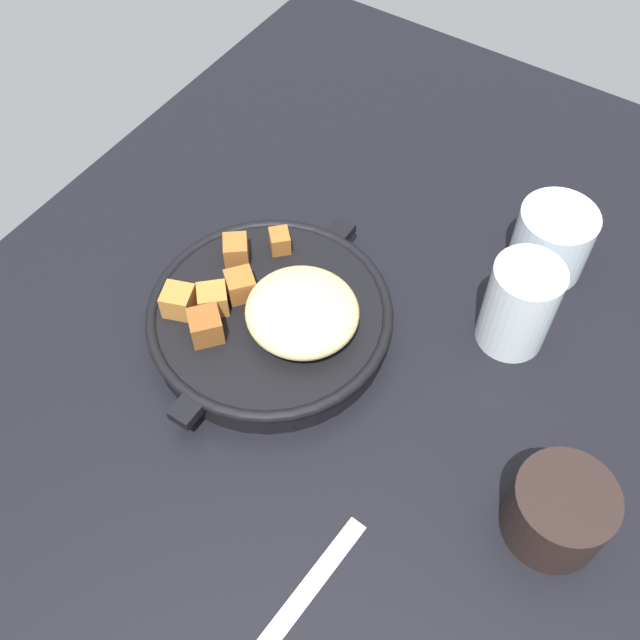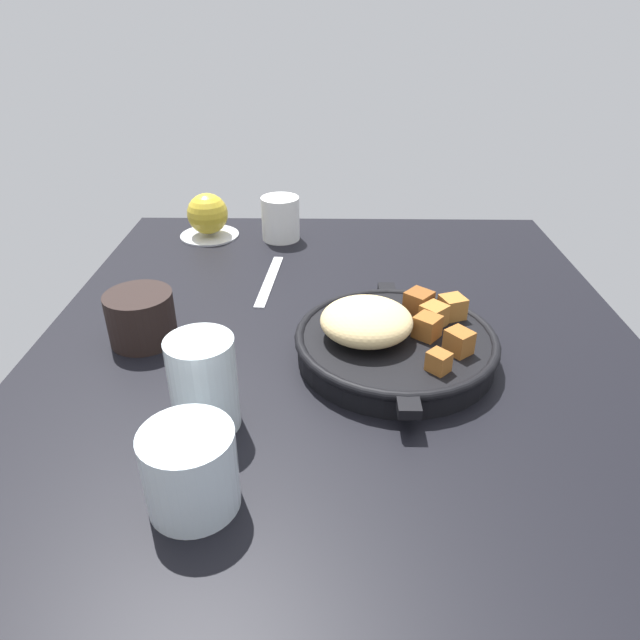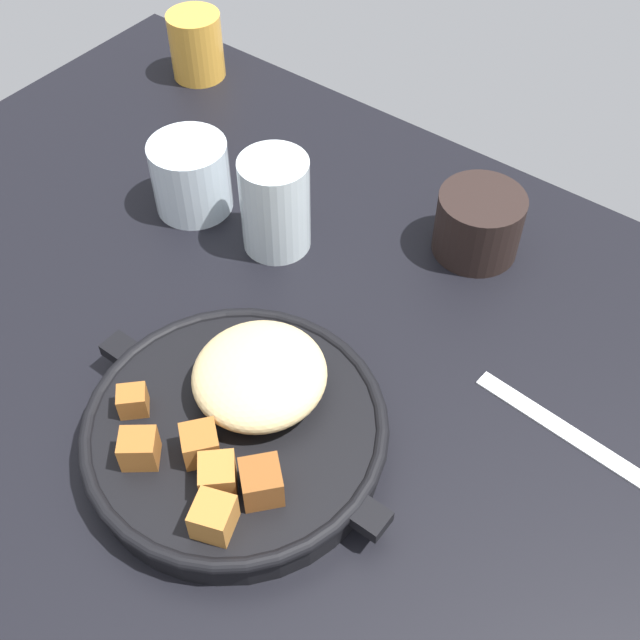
{
  "view_description": "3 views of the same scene",
  "coord_description": "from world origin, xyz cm",
  "px_view_note": "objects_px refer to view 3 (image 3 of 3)",
  "views": [
    {
      "loc": [
        36.93,
        21.6,
        63.76
      ],
      "look_at": [
        1.05,
        -1.88,
        3.67
      ],
      "focal_mm": 41.96,
      "sensor_mm": 36.0,
      "label": 1
    },
    {
      "loc": [
        -56.65,
        1.44,
        39.37
      ],
      "look_at": [
        -0.64,
        2.39,
        7.28
      ],
      "focal_mm": 31.8,
      "sensor_mm": 36.0,
      "label": 2
    },
    {
      "loc": [
        29.68,
        -31.11,
        57.44
      ],
      "look_at": [
        2.73,
        4.35,
        5.74
      ],
      "focal_mm": 44.93,
      "sensor_mm": 36.0,
      "label": 3
    }
  ],
  "objects_px": {
    "water_glass_short": "(191,176)",
    "butter_knife": "(572,435)",
    "water_glass_tall": "(275,204)",
    "coffee_mug_dark": "(478,224)",
    "cast_iron_skillet": "(239,424)",
    "juice_glass_amber": "(196,45)"
  },
  "relations": [
    {
      "from": "cast_iron_skillet",
      "to": "water_glass_tall",
      "type": "relative_size",
      "value": 2.83
    },
    {
      "from": "cast_iron_skillet",
      "to": "juice_glass_amber",
      "type": "relative_size",
      "value": 3.57
    },
    {
      "from": "cast_iron_skillet",
      "to": "butter_knife",
      "type": "distance_m",
      "value": 0.28
    },
    {
      "from": "water_glass_tall",
      "to": "water_glass_short",
      "type": "height_order",
      "value": "water_glass_tall"
    },
    {
      "from": "water_glass_short",
      "to": "coffee_mug_dark",
      "type": "bearing_deg",
      "value": 24.32
    },
    {
      "from": "cast_iron_skillet",
      "to": "water_glass_short",
      "type": "bearing_deg",
      "value": 140.17
    },
    {
      "from": "water_glass_short",
      "to": "water_glass_tall",
      "type": "bearing_deg",
      "value": 4.49
    },
    {
      "from": "butter_knife",
      "to": "water_glass_short",
      "type": "bearing_deg",
      "value": -178.54
    },
    {
      "from": "butter_knife",
      "to": "coffee_mug_dark",
      "type": "xyz_separation_m",
      "value": [
        -0.18,
        0.15,
        0.03
      ]
    },
    {
      "from": "butter_knife",
      "to": "water_glass_short",
      "type": "distance_m",
      "value": 0.46
    },
    {
      "from": "coffee_mug_dark",
      "to": "water_glass_short",
      "type": "xyz_separation_m",
      "value": [
        -0.27,
        -0.12,
        0.01
      ]
    },
    {
      "from": "cast_iron_skillet",
      "to": "coffee_mug_dark",
      "type": "xyz_separation_m",
      "value": [
        0.04,
        0.32,
        0.01
      ]
    },
    {
      "from": "butter_knife",
      "to": "water_glass_short",
      "type": "xyz_separation_m",
      "value": [
        -0.45,
        0.02,
        0.04
      ]
    },
    {
      "from": "cast_iron_skillet",
      "to": "water_glass_short",
      "type": "relative_size",
      "value": 3.56
    },
    {
      "from": "cast_iron_skillet",
      "to": "juice_glass_amber",
      "type": "height_order",
      "value": "juice_glass_amber"
    },
    {
      "from": "water_glass_tall",
      "to": "coffee_mug_dark",
      "type": "bearing_deg",
      "value": 34.76
    },
    {
      "from": "water_glass_short",
      "to": "butter_knife",
      "type": "bearing_deg",
      "value": -2.99
    },
    {
      "from": "butter_knife",
      "to": "coffee_mug_dark",
      "type": "distance_m",
      "value": 0.24
    },
    {
      "from": "juice_glass_amber",
      "to": "coffee_mug_dark",
      "type": "height_order",
      "value": "juice_glass_amber"
    },
    {
      "from": "cast_iron_skillet",
      "to": "water_glass_tall",
      "type": "height_order",
      "value": "water_glass_tall"
    },
    {
      "from": "coffee_mug_dark",
      "to": "water_glass_short",
      "type": "bearing_deg",
      "value": -155.68
    },
    {
      "from": "butter_knife",
      "to": "juice_glass_amber",
      "type": "bearing_deg",
      "value": 165.51
    }
  ]
}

